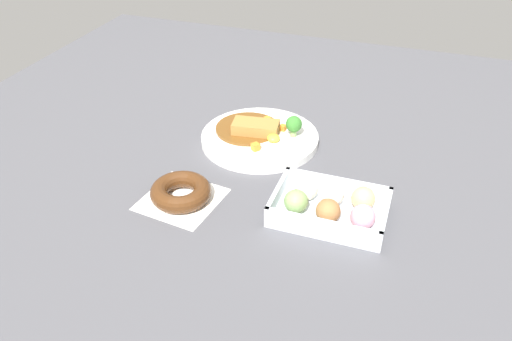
{
  "coord_description": "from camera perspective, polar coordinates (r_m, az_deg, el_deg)",
  "views": [
    {
      "loc": [
        -0.31,
        0.86,
        0.61
      ],
      "look_at": [
        -0.03,
        0.06,
        0.03
      ],
      "focal_mm": 36.2,
      "sensor_mm": 36.0,
      "label": 1
    }
  ],
  "objects": [
    {
      "name": "curry_plate",
      "position": [
        1.17,
        0.43,
        3.81
      ],
      "size": [
        0.26,
        0.26,
        0.07
      ],
      "color": "white",
      "rests_on": "ground_plane"
    },
    {
      "name": "donut_box",
      "position": [
        0.95,
        8.21,
        -3.89
      ],
      "size": [
        0.21,
        0.14,
        0.06
      ],
      "color": "silver",
      "rests_on": "ground_plane"
    },
    {
      "name": "ground_plane",
      "position": [
        1.1,
        -0.61,
        0.65
      ],
      "size": [
        1.6,
        1.6,
        0.0
      ],
      "primitive_type": "plane",
      "color": "#4C4C51"
    },
    {
      "name": "chocolate_ring_donut",
      "position": [
        1.0,
        -8.3,
        -2.39
      ],
      "size": [
        0.16,
        0.16,
        0.04
      ],
      "color": "white",
      "rests_on": "ground_plane"
    }
  ]
}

